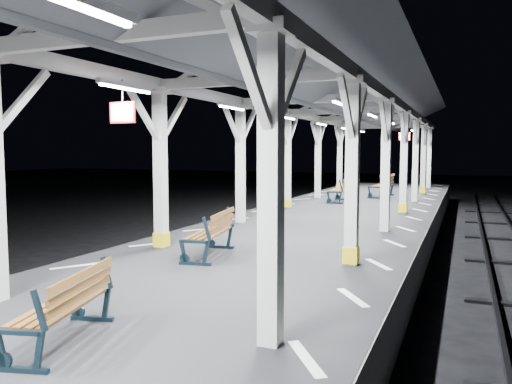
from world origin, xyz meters
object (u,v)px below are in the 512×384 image
Objects in this scene: bench_mid at (213,232)px; bench_extra at (384,185)px; bench_far at (342,189)px; bench_near at (68,305)px.

bench_extra reaches higher than bench_mid.
bench_extra is (1.23, 2.80, 0.03)m from bench_far.
bench_near is at bearing -90.09° from bench_far.
bench_near is at bearing -92.65° from bench_mid.
bench_near is at bearing -84.64° from bench_extra.
bench_mid is at bearing 82.80° from bench_near.
bench_near is 15.55m from bench_far.
bench_near is 18.34m from bench_extra.
bench_mid is 11.07m from bench_far.
bench_mid is 13.92m from bench_extra.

